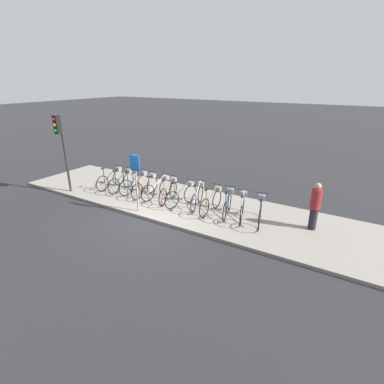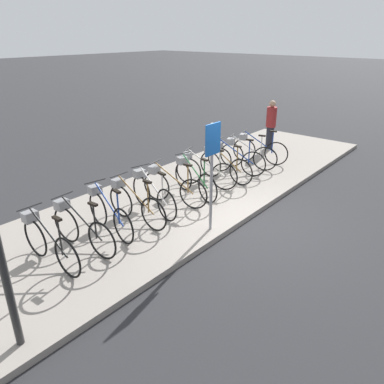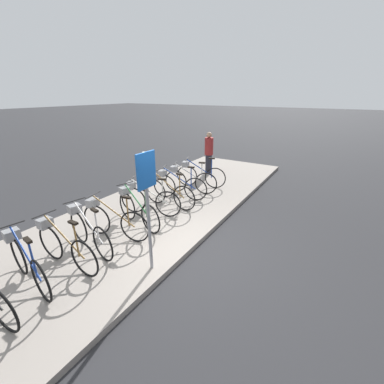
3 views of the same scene
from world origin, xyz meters
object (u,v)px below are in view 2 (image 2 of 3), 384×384
at_px(parked_bicycle_4, 151,193).
at_px(sign_post, 212,160).
at_px(parked_bicycle_0, 47,241).
at_px(parked_bicycle_9, 233,158).
at_px(parked_bicycle_7, 203,170).
at_px(parked_bicycle_11, 257,148).
at_px(pedestrian, 271,124).
at_px(parked_bicycle_8, 223,164).
at_px(parked_bicycle_1, 80,226).
at_px(parked_bicycle_10, 245,153).
at_px(parked_bicycle_6, 193,177).
at_px(parked_bicycle_5, 171,185).
at_px(parked_bicycle_2, 107,211).
at_px(parked_bicycle_3, 134,202).

height_order(parked_bicycle_4, sign_post, sign_post).
height_order(parked_bicycle_0, parked_bicycle_9, same).
relative_size(parked_bicycle_7, parked_bicycle_11, 1.00).
bearing_deg(pedestrian, parked_bicycle_8, -171.65).
bearing_deg(pedestrian, parked_bicycle_7, -174.68).
height_order(parked_bicycle_1, parked_bicycle_10, same).
relative_size(parked_bicycle_6, parked_bicycle_9, 1.00).
xyz_separation_m(parked_bicycle_5, parked_bicycle_8, (2.03, -0.03, 0.00)).
relative_size(parked_bicycle_1, parked_bicycle_8, 1.00).
distance_m(parked_bicycle_1, parked_bicycle_6, 3.27).
relative_size(parked_bicycle_11, pedestrian, 1.01).
distance_m(parked_bicycle_9, parked_bicycle_11, 1.27).
bearing_deg(parked_bicycle_7, parked_bicycle_1, -177.76).
relative_size(parked_bicycle_6, pedestrian, 1.02).
distance_m(parked_bicycle_9, parked_bicycle_10, 0.59).
bearing_deg(parked_bicycle_6, parked_bicycle_2, 177.52).
xyz_separation_m(parked_bicycle_0, parked_bicycle_5, (3.21, 0.07, 0.00)).
distance_m(parked_bicycle_11, pedestrian, 1.78).
height_order(parked_bicycle_2, parked_bicycle_7, same).
distance_m(parked_bicycle_3, parked_bicycle_10, 4.44).
relative_size(parked_bicycle_6, parked_bicycle_7, 1.00).
bearing_deg(parked_bicycle_10, parked_bicycle_11, -0.22).
xyz_separation_m(parked_bicycle_11, sign_post, (-4.33, -1.48, 1.05)).
height_order(parked_bicycle_8, sign_post, sign_post).
height_order(parked_bicycle_10, sign_post, sign_post).
height_order(parked_bicycle_2, parked_bicycle_3, same).
distance_m(parked_bicycle_8, parked_bicycle_9, 0.63).
height_order(parked_bicycle_1, parked_bicycle_6, same).
distance_m(parked_bicycle_9, sign_post, 3.58).
bearing_deg(parked_bicycle_2, parked_bicycle_0, -175.02).
height_order(parked_bicycle_2, parked_bicycle_9, same).
distance_m(parked_bicycle_7, pedestrian, 4.30).
height_order(parked_bicycle_2, pedestrian, pedestrian).
bearing_deg(parked_bicycle_11, parked_bicycle_7, 178.13).
distance_m(parked_bicycle_7, sign_post, 2.56).
bearing_deg(parked_bicycle_4, parked_bicycle_6, -5.03).
bearing_deg(parked_bicycle_2, parked_bicycle_4, 0.27).
bearing_deg(parked_bicycle_4, parked_bicycle_7, 0.95).
distance_m(parked_bicycle_3, parked_bicycle_6, 1.92).
relative_size(parked_bicycle_0, parked_bicycle_5, 1.01).
distance_m(parked_bicycle_5, pedestrian, 5.62).
height_order(parked_bicycle_0, pedestrian, pedestrian).
bearing_deg(sign_post, parked_bicycle_8, 30.59).
height_order(parked_bicycle_6, parked_bicycle_7, same).
height_order(parked_bicycle_0, parked_bicycle_1, same).
xyz_separation_m(parked_bicycle_2, parked_bicycle_8, (3.85, -0.09, 0.00)).
distance_m(parked_bicycle_2, parked_bicycle_6, 2.55).
distance_m(parked_bicycle_1, parked_bicycle_7, 3.87).
bearing_deg(parked_bicycle_6, parked_bicycle_8, 1.00).
height_order(parked_bicycle_8, parked_bicycle_9, same).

